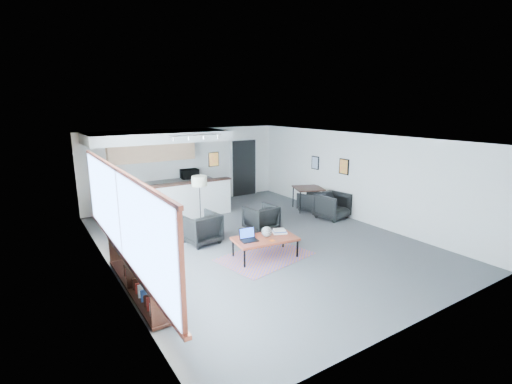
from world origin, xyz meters
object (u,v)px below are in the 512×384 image
armchair_left (201,227)px  dining_table (308,190)px  coffee_table (265,239)px  floor_lamp (199,183)px  laptop (248,237)px  book_stack (279,231)px  dining_chair_far (310,202)px  microwave (189,173)px  ceramic_pot (267,232)px  dining_chair_near (332,207)px  armchair_right (261,217)px

armchair_left → dining_table: (4.24, 0.86, 0.26)m
coffee_table → floor_lamp: (-0.35, 2.73, 0.86)m
laptop → armchair_left: 1.59m
book_stack → dining_chair_far: 3.73m
laptop → microwave: 5.16m
laptop → dining_chair_far: bearing=38.6°
laptop → book_stack: size_ratio=1.05×
coffee_table → ceramic_pot: ceramic_pot is taller
ceramic_pot → dining_chair_near: 3.59m
book_stack → microwave: microwave is taller
armchair_right → microwave: 3.69m
laptop → dining_chair_near: size_ratio=0.55×
dining_chair_near → coffee_table: bearing=-168.2°
armchair_left → dining_chair_far: (4.24, 0.75, -0.13)m
ceramic_pot → dining_table: bearing=36.3°
ceramic_pot → book_stack: size_ratio=0.63×
microwave → coffee_table: bearing=-89.5°
laptop → dining_chair_far: laptop is taller
armchair_right → floor_lamp: bearing=-46.8°
armchair_left → dining_chair_near: size_ratio=1.14×
armchair_right → laptop: bearing=42.8°
laptop → armchair_right: 2.01m
dining_chair_far → microwave: microwave is taller
coffee_table → dining_table: bearing=43.6°
dining_chair_far → microwave: 4.20m
laptop → ceramic_pot: size_ratio=1.67×
book_stack → floor_lamp: floor_lamp is taller
dining_table → dining_chair_near: size_ratio=1.56×
book_stack → floor_lamp: 2.88m
ceramic_pot → armchair_right: (0.87, 1.56, -0.19)m
ceramic_pot → armchair_right: 1.80m
floor_lamp → laptop: bearing=-91.0°
floor_lamp → microwave: bearing=73.3°
microwave → dining_chair_near: bearing=-47.0°
armchair_left → armchair_right: size_ratio=1.07×
armchair_left → dining_chair_far: size_ratio=1.45×
laptop → floor_lamp: (0.04, 2.63, 0.75)m
armchair_right → microwave: bearing=-86.5°
dining_table → floor_lamp: bearing=176.2°
ceramic_pot → armchair_left: 1.83m
coffee_table → armchair_right: (0.94, 1.59, -0.04)m
ceramic_pot → coffee_table: bearing=-153.4°
armchair_right → dining_table: 2.63m
book_stack → armchair_right: (0.48, 1.51, -0.12)m
ceramic_pot → floor_lamp: floor_lamp is taller
dining_chair_far → microwave: (-3.02, 2.80, 0.84)m
coffee_table → dining_table: size_ratio=1.30×
laptop → microwave: (0.77, 5.07, 0.59)m
laptop → book_stack: 0.85m
floor_lamp → armchair_right: bearing=-41.4°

